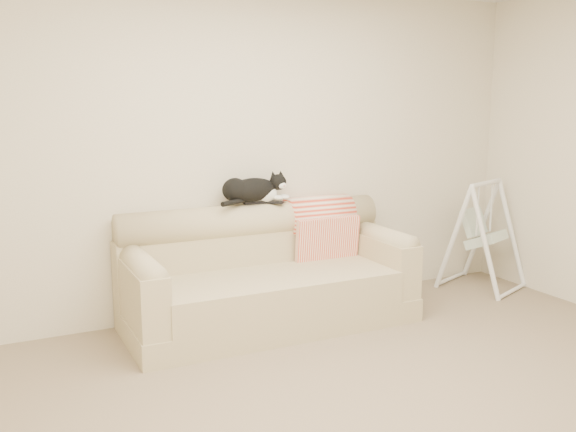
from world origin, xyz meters
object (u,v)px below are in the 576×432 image
(remote_b, at_px, (273,202))
(baby_swing, at_px, (482,234))
(sofa, at_px, (266,278))
(tuxedo_cat, at_px, (253,190))
(remote_a, at_px, (255,202))

(remote_b, xyz_separation_m, baby_swing, (2.00, -0.22, -0.41))
(sofa, height_order, tuxedo_cat, tuxedo_cat)
(sofa, height_order, remote_a, remote_a)
(remote_a, bearing_deg, baby_swing, -6.74)
(remote_b, relative_size, baby_swing, 0.16)
(remote_b, distance_m, baby_swing, 2.06)
(remote_a, xyz_separation_m, remote_b, (0.15, -0.04, -0.00))
(sofa, relative_size, tuxedo_cat, 3.51)
(sofa, relative_size, remote_b, 14.08)
(remote_b, bearing_deg, baby_swing, -6.20)
(sofa, relative_size, remote_a, 12.17)
(sofa, bearing_deg, tuxedo_cat, 90.81)
(remote_a, bearing_deg, sofa, -93.82)
(remote_a, bearing_deg, remote_b, -13.90)
(sofa, relative_size, baby_swing, 2.21)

